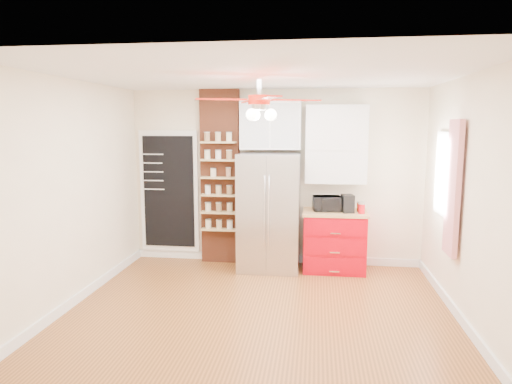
# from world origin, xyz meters

# --- Properties ---
(floor) EXTENTS (4.50, 4.50, 0.00)m
(floor) POSITION_xyz_m (0.00, 0.00, 0.00)
(floor) COLOR #975726
(floor) RESTS_ON ground
(ceiling) EXTENTS (4.50, 4.50, 0.00)m
(ceiling) POSITION_xyz_m (0.00, 0.00, 2.70)
(ceiling) COLOR white
(ceiling) RESTS_ON wall_back
(wall_back) EXTENTS (4.50, 0.02, 2.70)m
(wall_back) POSITION_xyz_m (0.00, 2.00, 1.35)
(wall_back) COLOR #FFF1CD
(wall_back) RESTS_ON floor
(wall_front) EXTENTS (4.50, 0.02, 2.70)m
(wall_front) POSITION_xyz_m (0.00, -2.00, 1.35)
(wall_front) COLOR #FFF1CD
(wall_front) RESTS_ON floor
(wall_left) EXTENTS (0.02, 4.00, 2.70)m
(wall_left) POSITION_xyz_m (-2.25, 0.00, 1.35)
(wall_left) COLOR #FFF1CD
(wall_left) RESTS_ON floor
(wall_right) EXTENTS (0.02, 4.00, 2.70)m
(wall_right) POSITION_xyz_m (2.25, 0.00, 1.35)
(wall_right) COLOR #FFF1CD
(wall_right) RESTS_ON floor
(chalkboard) EXTENTS (0.95, 0.05, 1.95)m
(chalkboard) POSITION_xyz_m (-1.70, 1.96, 1.10)
(chalkboard) COLOR white
(chalkboard) RESTS_ON wall_back
(brick_pillar) EXTENTS (0.60, 0.16, 2.70)m
(brick_pillar) POSITION_xyz_m (-0.85, 1.92, 1.35)
(brick_pillar) COLOR brown
(brick_pillar) RESTS_ON floor
(fridge) EXTENTS (0.90, 0.70, 1.75)m
(fridge) POSITION_xyz_m (-0.05, 1.63, 0.88)
(fridge) COLOR #B0AFB4
(fridge) RESTS_ON floor
(upper_glass_cabinet) EXTENTS (0.90, 0.35, 0.70)m
(upper_glass_cabinet) POSITION_xyz_m (-0.05, 1.82, 2.15)
(upper_glass_cabinet) COLOR white
(upper_glass_cabinet) RESTS_ON wall_back
(red_cabinet) EXTENTS (0.94, 0.64, 0.90)m
(red_cabinet) POSITION_xyz_m (0.92, 1.68, 0.45)
(red_cabinet) COLOR #B7000F
(red_cabinet) RESTS_ON floor
(upper_shelf_unit) EXTENTS (0.90, 0.30, 1.15)m
(upper_shelf_unit) POSITION_xyz_m (0.92, 1.85, 1.88)
(upper_shelf_unit) COLOR white
(upper_shelf_unit) RESTS_ON wall_back
(window) EXTENTS (0.04, 0.75, 1.05)m
(window) POSITION_xyz_m (2.23, 0.90, 1.55)
(window) COLOR white
(window) RESTS_ON wall_right
(curtain) EXTENTS (0.06, 0.40, 1.55)m
(curtain) POSITION_xyz_m (2.18, 0.35, 1.45)
(curtain) COLOR red
(curtain) RESTS_ON wall_right
(ceiling_fan) EXTENTS (1.40, 1.40, 0.44)m
(ceiling_fan) POSITION_xyz_m (0.00, 0.00, 2.42)
(ceiling_fan) COLOR silver
(ceiling_fan) RESTS_ON ceiling
(toaster_oven) EXTENTS (0.43, 0.32, 0.22)m
(toaster_oven) POSITION_xyz_m (0.80, 1.69, 1.01)
(toaster_oven) COLOR black
(toaster_oven) RESTS_ON red_cabinet
(coffee_maker) EXTENTS (0.20, 0.25, 0.26)m
(coffee_maker) POSITION_xyz_m (1.10, 1.63, 1.03)
(coffee_maker) COLOR black
(coffee_maker) RESTS_ON red_cabinet
(canister_left) EXTENTS (0.12, 0.12, 0.14)m
(canister_left) POSITION_xyz_m (1.29, 1.55, 0.97)
(canister_left) COLOR red
(canister_left) RESTS_ON red_cabinet
(canister_right) EXTENTS (0.12, 0.12, 0.13)m
(canister_right) POSITION_xyz_m (1.29, 1.71, 0.97)
(canister_right) COLOR #AB2D09
(canister_right) RESTS_ON red_cabinet
(pantry_jar_oats) EXTENTS (0.11, 0.11, 0.12)m
(pantry_jar_oats) POSITION_xyz_m (-0.93, 1.78, 1.43)
(pantry_jar_oats) COLOR beige
(pantry_jar_oats) RESTS_ON brick_pillar
(pantry_jar_beans) EXTENTS (0.10, 0.10, 0.14)m
(pantry_jar_beans) POSITION_xyz_m (-0.69, 1.77, 1.44)
(pantry_jar_beans) COLOR #9D6D4F
(pantry_jar_beans) RESTS_ON brick_pillar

